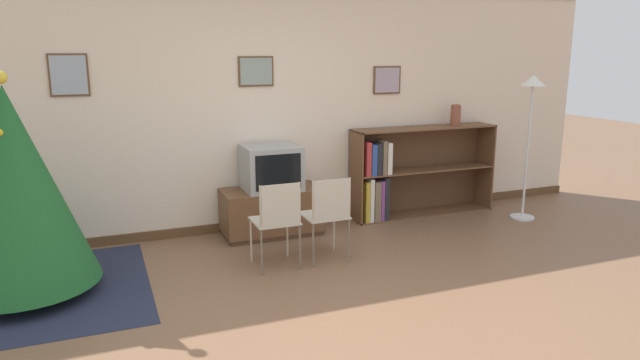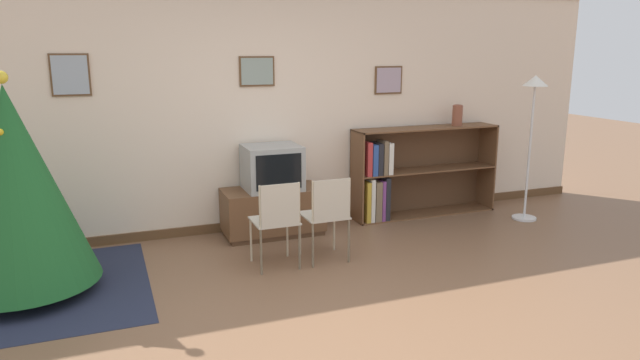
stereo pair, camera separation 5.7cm
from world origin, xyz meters
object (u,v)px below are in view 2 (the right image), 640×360
Objects in this scene: tv_console at (273,211)px; christmas_tree at (15,187)px; television at (272,167)px; folding_chair_left at (277,219)px; bookshelf at (402,175)px; folding_chair_right at (327,214)px; vase at (457,115)px; standing_lamp at (533,110)px.

christmas_tree is at bearing -162.17° from tv_console.
television reaches higher than folding_chair_left.
christmas_tree is 0.99× the size of bookshelf.
vase reaches higher than folding_chair_right.
vase reaches higher than folding_chair_left.
folding_chair_left is 3.26× the size of vase.
television is at bearing 75.85° from folding_chair_left.
standing_lamp reaches higher than tv_console.
christmas_tree is at bearing 173.90° from folding_chair_left.
tv_console is 1.30× the size of folding_chair_right.
bookshelf is at bearing 37.88° from folding_chair_right.
christmas_tree is 2.20× the size of folding_chair_left.
tv_console is 1.65m from bookshelf.
folding_chair_right is 2.46m from vase.
tv_console is 2.53m from vase.
folding_chair_left is at bearing 180.00° from folding_chair_right.
television is at bearing -176.46° from bookshelf.
bookshelf is (1.62, 0.10, 0.25)m from tv_console.
folding_chair_right is (0.25, -0.97, 0.22)m from tv_console.
christmas_tree is 4.77m from vase.
vase is (2.59, 1.05, 0.72)m from folding_chair_left.
folding_chair_left is at bearing -172.07° from standing_lamp.
television reaches higher than folding_chair_right.
vase is (2.35, 0.08, 0.45)m from television.
bookshelf is 1.00m from vase.
tv_console is 4.22× the size of vase.
television is at bearing 169.81° from standing_lamp.
tv_console is at bearing 104.11° from folding_chair_right.
vase is (2.10, 1.05, 0.72)m from folding_chair_right.
folding_chair_left is at bearing -104.11° from tv_console.
standing_lamp is at bearing 7.93° from folding_chair_left.
folding_chair_left is 0.49m from folding_chair_right.
television is 1.64m from bookshelf.
vase reaches higher than bookshelf.
bookshelf is at bearing 154.45° from standing_lamp.
christmas_tree reaches higher than tv_console.
vase is 0.85m from standing_lamp.
bookshelf is (3.96, 0.85, -0.40)m from christmas_tree.
christmas_tree is 3.06× the size of television.
christmas_tree is 1.07× the size of standing_lamp.
christmas_tree is 7.16× the size of vase.
christmas_tree reaches higher than folding_chair_left.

